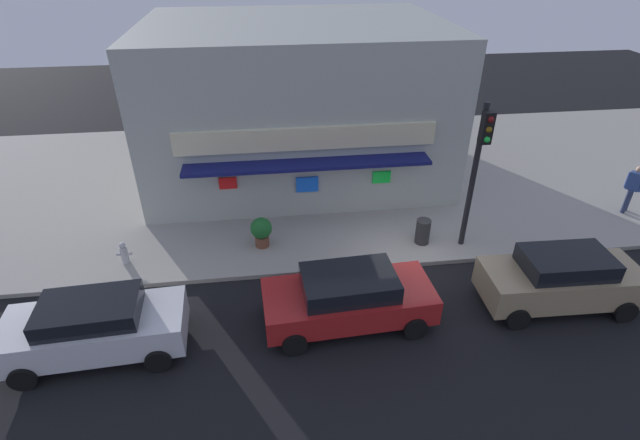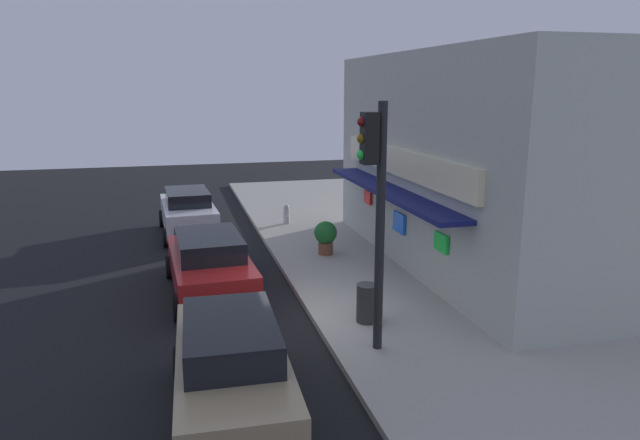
{
  "view_description": "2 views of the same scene",
  "coord_description": "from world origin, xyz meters",
  "px_view_note": "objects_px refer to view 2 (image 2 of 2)",
  "views": [
    {
      "loc": [
        -4.27,
        -11.66,
        9.26
      ],
      "look_at": [
        -2.72,
        0.7,
        1.55
      ],
      "focal_mm": 26.7,
      "sensor_mm": 36.0,
      "label": 1
    },
    {
      "loc": [
        12.19,
        -2.88,
        5.28
      ],
      "look_at": [
        -2.8,
        0.96,
        1.67
      ],
      "focal_mm": 32.38,
      "sensor_mm": 36.0,
      "label": 2
    }
  ],
  "objects_px": {
    "traffic_light": "(375,195)",
    "parked_car_tan": "(231,369)",
    "trash_can": "(367,303)",
    "fire_hydrant": "(286,214)",
    "parked_car_white": "(188,211)",
    "parked_car_red": "(210,263)",
    "potted_plant_by_doorway": "(326,235)"
  },
  "relations": [
    {
      "from": "traffic_light",
      "to": "parked_car_red",
      "type": "relative_size",
      "value": 1.05
    },
    {
      "from": "fire_hydrant",
      "to": "potted_plant_by_doorway",
      "type": "bearing_deg",
      "value": 5.16
    },
    {
      "from": "fire_hydrant",
      "to": "trash_can",
      "type": "distance_m",
      "value": 9.69
    },
    {
      "from": "traffic_light",
      "to": "potted_plant_by_doorway",
      "type": "xyz_separation_m",
      "value": [
        -6.66,
        0.81,
        -2.53
      ]
    },
    {
      "from": "traffic_light",
      "to": "parked_car_tan",
      "type": "height_order",
      "value": "traffic_light"
    },
    {
      "from": "parked_car_white",
      "to": "parked_car_tan",
      "type": "distance_m",
      "value": 12.44
    },
    {
      "from": "parked_car_white",
      "to": "parked_car_tan",
      "type": "relative_size",
      "value": 1.01
    },
    {
      "from": "traffic_light",
      "to": "parked_car_tan",
      "type": "relative_size",
      "value": 1.11
    },
    {
      "from": "trash_can",
      "to": "parked_car_white",
      "type": "relative_size",
      "value": 0.19
    },
    {
      "from": "trash_can",
      "to": "parked_car_tan",
      "type": "height_order",
      "value": "parked_car_tan"
    },
    {
      "from": "fire_hydrant",
      "to": "parked_car_red",
      "type": "distance_m",
      "value": 7.38
    },
    {
      "from": "traffic_light",
      "to": "parked_car_white",
      "type": "distance_m",
      "value": 11.56
    },
    {
      "from": "parked_car_tan",
      "to": "fire_hydrant",
      "type": "bearing_deg",
      "value": 165.05
    },
    {
      "from": "parked_car_tan",
      "to": "trash_can",
      "type": "bearing_deg",
      "value": 131.53
    },
    {
      "from": "potted_plant_by_doorway",
      "to": "parked_car_tan",
      "type": "height_order",
      "value": "parked_car_tan"
    },
    {
      "from": "fire_hydrant",
      "to": "parked_car_red",
      "type": "relative_size",
      "value": 0.16
    },
    {
      "from": "trash_can",
      "to": "parked_car_tan",
      "type": "distance_m",
      "value": 4.4
    },
    {
      "from": "fire_hydrant",
      "to": "traffic_light",
      "type": "bearing_deg",
      "value": -2.16
    },
    {
      "from": "fire_hydrant",
      "to": "parked_car_white",
      "type": "height_order",
      "value": "parked_car_white"
    },
    {
      "from": "parked_car_red",
      "to": "traffic_light",
      "type": "bearing_deg",
      "value": 33.31
    },
    {
      "from": "potted_plant_by_doorway",
      "to": "fire_hydrant",
      "type": "bearing_deg",
      "value": -174.84
    },
    {
      "from": "traffic_light",
      "to": "parked_car_tan",
      "type": "bearing_deg",
      "value": -61.41
    },
    {
      "from": "potted_plant_by_doorway",
      "to": "trash_can",
      "type": "bearing_deg",
      "value": -5.01
    },
    {
      "from": "trash_can",
      "to": "parked_car_red",
      "type": "height_order",
      "value": "parked_car_red"
    },
    {
      "from": "fire_hydrant",
      "to": "parked_car_red",
      "type": "xyz_separation_m",
      "value": [
        6.58,
        -3.31,
        0.32
      ]
    },
    {
      "from": "traffic_light",
      "to": "parked_car_white",
      "type": "xyz_separation_m",
      "value": [
        -10.83,
        -3.24,
        -2.43
      ]
    },
    {
      "from": "fire_hydrant",
      "to": "parked_car_white",
      "type": "distance_m",
      "value": 3.67
    },
    {
      "from": "potted_plant_by_doorway",
      "to": "parked_car_red",
      "type": "relative_size",
      "value": 0.23
    },
    {
      "from": "traffic_light",
      "to": "parked_car_tan",
      "type": "xyz_separation_m",
      "value": [
        1.61,
        -2.95,
        -2.39
      ]
    },
    {
      "from": "trash_can",
      "to": "fire_hydrant",
      "type": "bearing_deg",
      "value": 179.54
    },
    {
      "from": "parked_car_white",
      "to": "potted_plant_by_doorway",
      "type": "bearing_deg",
      "value": 44.12
    },
    {
      "from": "trash_can",
      "to": "potted_plant_by_doorway",
      "type": "relative_size",
      "value": 0.83
    }
  ]
}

